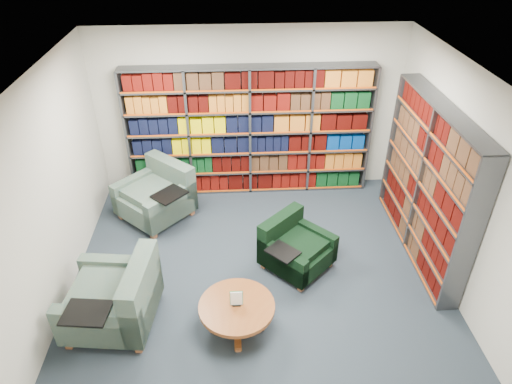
{
  "coord_description": "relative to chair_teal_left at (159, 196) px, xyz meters",
  "views": [
    {
      "loc": [
        -0.31,
        -4.53,
        4.4
      ],
      "look_at": [
        0.0,
        0.6,
        1.05
      ],
      "focal_mm": 32.0,
      "sensor_mm": 36.0,
      "label": 1
    }
  ],
  "objects": [
    {
      "name": "room_shell",
      "position": [
        1.49,
        -1.65,
        1.05
      ],
      "size": [
        5.02,
        5.02,
        2.82
      ],
      "color": "black",
      "rests_on": "ground"
    },
    {
      "name": "bookshelf_back",
      "position": [
        1.49,
        0.69,
        0.74
      ],
      "size": [
        4.0,
        0.28,
        2.2
      ],
      "color": "#47494F",
      "rests_on": "ground"
    },
    {
      "name": "bookshelf_right",
      "position": [
        3.84,
        -1.05,
        0.74
      ],
      "size": [
        0.28,
        2.5,
        2.2
      ],
      "color": "#47494F",
      "rests_on": "ground"
    },
    {
      "name": "chair_teal_left",
      "position": [
        0.0,
        0.0,
        0.0
      ],
      "size": [
        1.36,
        1.36,
        0.88
      ],
      "color": "#052A3D",
      "rests_on": "ground"
    },
    {
      "name": "chair_green_right",
      "position": [
        1.99,
        -1.34,
        -0.06
      ],
      "size": [
        1.13,
        1.13,
        0.73
      ],
      "color": "black",
      "rests_on": "ground"
    },
    {
      "name": "chair_teal_front",
      "position": [
        -0.21,
        -2.26,
        0.01
      ],
      "size": [
        1.11,
        1.24,
        0.91
      ],
      "color": "#052A3D",
      "rests_on": "ground"
    },
    {
      "name": "coffee_table",
      "position": [
        1.18,
        -2.47,
        -0.02
      ],
      "size": [
        0.89,
        0.89,
        0.63
      ],
      "color": "brown",
      "rests_on": "ground"
    }
  ]
}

